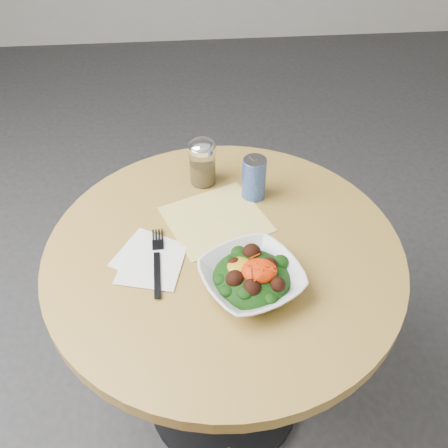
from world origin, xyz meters
name	(u,v)px	position (x,y,z in m)	size (l,w,h in m)	color
ground	(224,395)	(0.00, 0.00, 0.00)	(6.00, 6.00, 0.00)	#2E2E30
table	(224,298)	(0.00, 0.00, 0.55)	(0.90, 0.90, 0.75)	black
cloth_napkin	(216,219)	(-0.01, 0.11, 0.75)	(0.24, 0.22, 0.00)	yellow
paper_napkins	(150,260)	(-0.18, -0.02, 0.75)	(0.20, 0.22, 0.00)	white
salad_bowl	(252,278)	(0.05, -0.13, 0.78)	(0.29, 0.29, 0.08)	white
fork	(157,259)	(-0.16, -0.03, 0.76)	(0.03, 0.23, 0.00)	black
spice_shaker	(202,162)	(-0.04, 0.27, 0.82)	(0.08, 0.08, 0.14)	silver
beverage_can	(254,178)	(0.10, 0.20, 0.81)	(0.07, 0.07, 0.13)	navy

